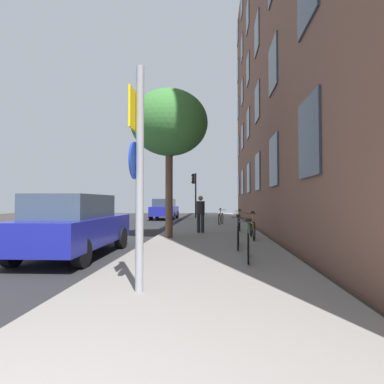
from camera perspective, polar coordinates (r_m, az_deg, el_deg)
ground_plane at (r=16.42m, az=-8.65°, el=-6.81°), size 41.80×41.80×0.00m
road_asphalt at (r=17.01m, az=-15.60°, el=-6.57°), size 7.00×38.00×0.01m
sidewalk at (r=16.00m, az=3.75°, el=-6.74°), size 4.20×38.00×0.12m
building_facade at (r=17.50m, az=13.08°, el=25.03°), size 0.56×27.00×18.62m
sign_post at (r=4.64m, az=-10.07°, el=5.02°), size 0.16×0.60×3.38m
traffic_light at (r=24.48m, az=0.46°, el=0.91°), size 0.43×0.24×3.60m
tree_near at (r=11.65m, az=-4.30°, el=12.66°), size 2.88×2.88×5.49m
bicycle_0 at (r=7.15m, az=10.50°, el=-9.50°), size 0.42×1.67×0.95m
bicycle_1 at (r=8.90m, az=8.68°, el=-7.94°), size 0.42×1.63×0.96m
bicycle_2 at (r=11.09m, az=11.26°, el=-6.63°), size 0.42×1.79×0.98m
bicycle_3 at (r=14.14m, az=8.93°, el=-5.59°), size 0.42×1.72×0.98m
bicycle_4 at (r=17.54m, az=5.43°, el=-4.91°), size 0.47×1.59×0.93m
pedestrian_0 at (r=12.98m, az=1.63°, el=-3.68°), size 0.48×0.48×1.57m
car_0 at (r=8.58m, az=-21.18°, el=-5.75°), size 1.84×4.36×1.62m
car_1 at (r=24.04m, az=-5.18°, el=-3.19°), size 1.90×3.94×1.62m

